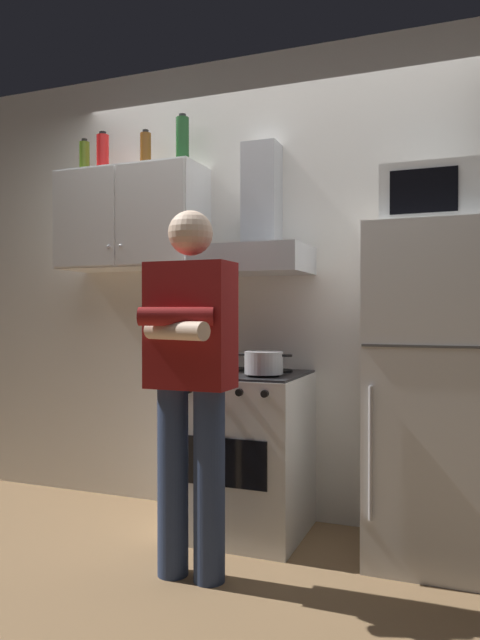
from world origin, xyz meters
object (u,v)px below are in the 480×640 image
(bottle_soda_red, at_px, (103,153))
(bottle_beer_brown, at_px, (146,151))
(microwave, at_px, (435,197))
(person_standing, at_px, (190,377))
(cooking_pot, at_px, (264,363))
(upper_cabinet, at_px, (131,219))
(refrigerator, at_px, (434,393))
(bottle_wine_green, at_px, (182,141))
(range_hood, at_px, (256,239))
(bottle_olive_oil, at_px, (84,158))
(stove_oven, at_px, (248,453))

(bottle_soda_red, bearing_deg, bottle_beer_brown, 7.07)
(microwave, xyz_separation_m, person_standing, (-1.00, -0.62, -0.84))
(person_standing, xyz_separation_m, cooking_pot, (0.18, 0.49, 0.03))
(upper_cabinet, relative_size, refrigerator, 0.56)
(bottle_wine_green, bearing_deg, refrigerator, -6.21)
(person_standing, height_order, bottle_soda_red, bottle_soda_red)
(person_standing, bearing_deg, cooking_pot, 69.70)
(range_hood, bearing_deg, bottle_beer_brown, 177.41)
(upper_cabinet, xyz_separation_m, cooking_pot, (0.93, -0.24, -0.82))
(refrigerator, xyz_separation_m, cooking_pot, (-0.82, -0.12, 0.13))
(upper_cabinet, distance_m, bottle_olive_oil, 0.54)
(range_hood, bearing_deg, bottle_olive_oil, 178.95)
(upper_cabinet, bearing_deg, bottle_beer_brown, 22.89)
(bottle_soda_red, height_order, bottle_olive_oil, bottle_soda_red)
(range_hood, distance_m, cooking_pot, 0.72)
(microwave, height_order, bottle_beer_brown, bottle_beer_brown)
(microwave, distance_m, person_standing, 1.45)
(refrigerator, bearing_deg, stove_oven, -179.96)
(person_standing, distance_m, bottle_wine_green, 1.56)
(upper_cabinet, xyz_separation_m, bottle_olive_oil, (-0.35, 0.02, 0.41))
(person_standing, distance_m, cooking_pot, 0.52)
(range_hood, relative_size, refrigerator, 0.47)
(upper_cabinet, distance_m, stove_oven, 1.55)
(upper_cabinet, height_order, microwave, upper_cabinet)
(range_hood, height_order, microwave, range_hood)
(upper_cabinet, xyz_separation_m, bottle_soda_red, (-0.20, -0.00, 0.42))
(stove_oven, relative_size, range_hood, 1.17)
(person_standing, bearing_deg, stove_oven, 85.28)
(range_hood, bearing_deg, bottle_soda_red, -179.86)
(upper_cabinet, distance_m, person_standing, 1.35)
(stove_oven, distance_m, person_standing, 0.77)
(stove_oven, relative_size, person_standing, 0.53)
(range_hood, distance_m, person_standing, 1.01)
(stove_oven, height_order, refrigerator, refrigerator)
(refrigerator, distance_m, person_standing, 1.17)
(refrigerator, distance_m, microwave, 0.94)
(cooking_pot, bearing_deg, refrigerator, 8.32)
(bottle_olive_oil, bearing_deg, range_hood, -1.05)
(microwave, distance_m, bottle_beer_brown, 1.73)
(refrigerator, relative_size, bottle_wine_green, 5.28)
(refrigerator, xyz_separation_m, bottle_beer_brown, (-1.67, 0.16, 1.36))
(stove_oven, distance_m, bottle_olive_oil, 2.08)
(range_hood, relative_size, bottle_soda_red, 3.01)
(person_standing, xyz_separation_m, bottle_beer_brown, (-0.67, 0.76, 1.26))
(upper_cabinet, height_order, stove_oven, upper_cabinet)
(refrigerator, distance_m, bottle_soda_red, 2.39)
(cooking_pot, distance_m, bottle_soda_red, 1.69)
(stove_oven, bearing_deg, cooking_pot, -42.49)
(upper_cabinet, relative_size, bottle_wine_green, 2.97)
(bottle_soda_red, bearing_deg, refrigerator, -3.62)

